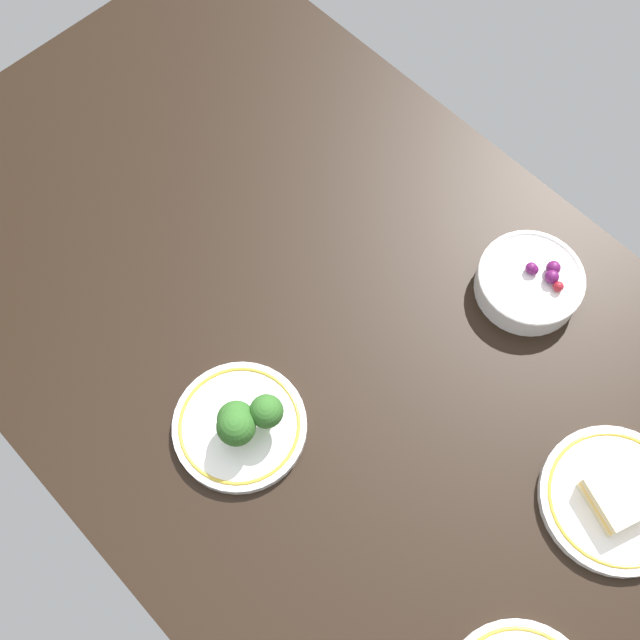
{
  "coord_description": "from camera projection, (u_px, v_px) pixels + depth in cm",
  "views": [
    {
      "loc": [
        33.12,
        -31.79,
        106.14
      ],
      "look_at": [
        0.0,
        0.0,
        6.0
      ],
      "focal_mm": 44.89,
      "sensor_mm": 36.0,
      "label": 1
    }
  ],
  "objects": [
    {
      "name": "plate_broccoli",
      "position": [
        241.0,
        424.0,
        1.03
      ],
      "size": [
        17.7,
        17.7,
        8.47
      ],
      "color": "white",
      "rests_on": "dining_table"
    },
    {
      "name": "dining_table",
      "position": [
        320.0,
        332.0,
        1.14
      ],
      "size": [
        138.7,
        82.44,
        4.0
      ],
      "primitive_type": "cube",
      "color": "black",
      "rests_on": "ground"
    },
    {
      "name": "bowl_berries",
      "position": [
        530.0,
        282.0,
        1.12
      ],
      "size": [
        15.03,
        15.03,
        5.84
      ],
      "color": "white",
      "rests_on": "dining_table"
    },
    {
      "name": "plate_sandwich",
      "position": [
        616.0,
        498.0,
        1.01
      ],
      "size": [
        19.06,
        19.06,
        4.68
      ],
      "color": "white",
      "rests_on": "dining_table"
    }
  ]
}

